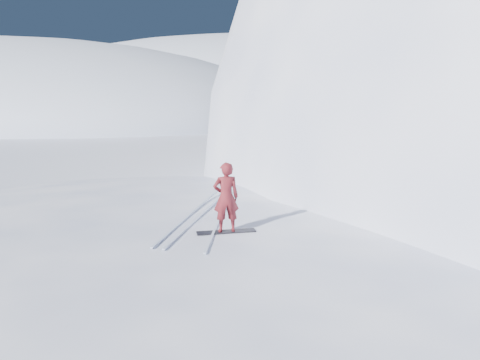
# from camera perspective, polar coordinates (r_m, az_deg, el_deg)

# --- Properties ---
(near_ridge) EXTENTS (36.00, 28.00, 4.80)m
(near_ridge) POSITION_cam_1_polar(r_m,az_deg,el_deg) (12.59, -0.32, -16.49)
(near_ridge) COLOR white
(near_ridge) RESTS_ON ground
(far_ridge_c) EXTENTS (140.00, 90.00, 36.00)m
(far_ridge_c) POSITION_cam_1_polar(r_m,az_deg,el_deg) (125.82, -1.26, 9.05)
(far_ridge_c) COLOR white
(far_ridge_c) RESTS_ON ground
(wind_bumps) EXTENTS (16.00, 14.40, 1.00)m
(wind_bumps) POSITION_cam_1_polar(r_m,az_deg,el_deg) (12.46, -8.84, -16.97)
(wind_bumps) COLOR white
(wind_bumps) RESTS_ON ground
(snowboard) EXTENTS (1.38, 0.96, 0.02)m
(snowboard) POSITION_cam_1_polar(r_m,az_deg,el_deg) (11.44, -1.69, -6.31)
(snowboard) COLOR black
(snowboard) RESTS_ON near_ridge
(snowboarder) EXTENTS (0.74, 0.67, 1.70)m
(snowboarder) POSITION_cam_1_polar(r_m,az_deg,el_deg) (11.21, -1.72, -2.11)
(snowboarder) COLOR maroon
(snowboarder) RESTS_ON snowboard
(board_tracks) EXTENTS (2.11, 5.96, 0.04)m
(board_tracks) POSITION_cam_1_polar(r_m,az_deg,el_deg) (13.07, -4.20, -3.98)
(board_tracks) COLOR silver
(board_tracks) RESTS_ON ground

